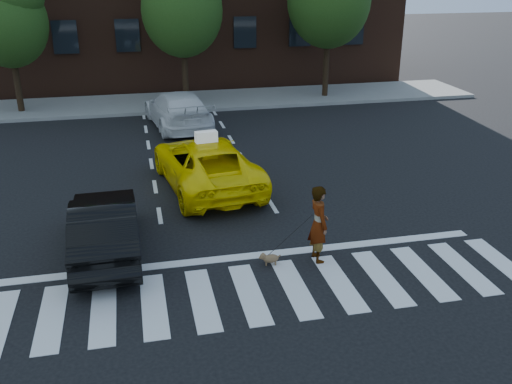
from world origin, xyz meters
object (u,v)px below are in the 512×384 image
Objects in this scene: dog at (269,258)px; white_suv at (178,109)px; black_sedan at (105,226)px; tree_mid at (182,0)px; taxi at (206,163)px; tree_left at (7,12)px; woman at (319,224)px.

white_suv is at bearing 105.97° from dog.
white_suv reaches higher than black_sedan.
tree_mid reaches higher than taxi.
tree_left is at bearing -75.90° from black_sedan.
tree_mid is 13.96× the size of dog.
tree_mid is at bearing -104.90° from black_sedan.
tree_mid is at bearing -109.25° from white_suv.
woman is at bearing -60.97° from tree_left.
tree_mid is 1.65× the size of black_sedan.
black_sedan is at bearing 70.91° from woman.
white_suv is 12.19m from dog.
black_sedan is 0.83× the size of white_suv.
woman is at bearing 102.38° from taxi.
taxi is at bearing -57.00° from tree_left.
woman is at bearing 162.43° from black_sedan.
tree_mid is (7.50, -0.00, 0.41)m from tree_left.
tree_left reaches higher than woman.
tree_left is 1.51× the size of black_sedan.
woman is 3.65× the size of dog.
taxi is 4.80m from black_sedan.
dog is at bearing 86.74° from woman.
woman is (2.09, -12.15, 0.17)m from white_suv.
woman is 1.39m from dog.
tree_left reaches higher than white_suv.
woman is (4.81, -1.40, 0.22)m from black_sedan.
tree_left is 13.28m from taxi.
taxi reaches higher than black_sedan.
white_suv reaches higher than taxi.
white_suv is (6.73, -3.75, -3.68)m from tree_left.
black_sedan is at bearing -74.55° from tree_left.
tree_mid is 15.48m from black_sedan.
white_suv is at bearing -101.57° from tree_mid.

